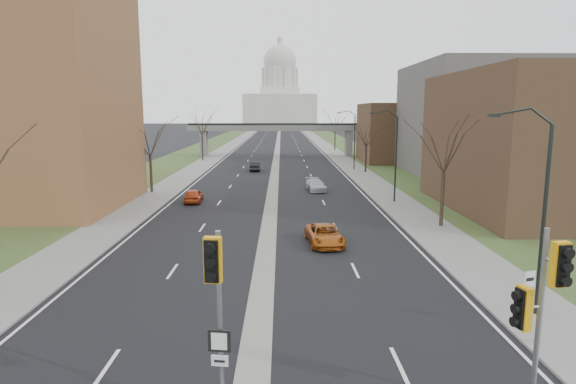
{
  "coord_description": "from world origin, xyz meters",
  "views": [
    {
      "loc": [
        0.97,
        -13.23,
        8.62
      ],
      "look_at": [
        1.32,
        12.6,
        4.3
      ],
      "focal_mm": 30.0,
      "sensor_mm": 36.0,
      "label": 1
    }
  ],
  "objects_px": {
    "signal_pole_median": "(216,295)",
    "car_right_near": "(325,235)",
    "car_right_mid": "(316,185)",
    "speed_limit_sign": "(529,289)",
    "car_left_near": "(194,195)",
    "car_left_far": "(255,166)",
    "signal_pole_right": "(540,299)"
  },
  "relations": [
    {
      "from": "speed_limit_sign",
      "to": "car_right_mid",
      "type": "xyz_separation_m",
      "value": [
        -5.94,
        34.47,
        -1.1
      ]
    },
    {
      "from": "signal_pole_right",
      "to": "car_right_mid",
      "type": "height_order",
      "value": "signal_pole_right"
    },
    {
      "from": "car_left_near",
      "to": "car_right_near",
      "type": "distance_m",
      "value": 18.84
    },
    {
      "from": "signal_pole_right",
      "to": "car_left_far",
      "type": "bearing_deg",
      "value": 88.5
    },
    {
      "from": "signal_pole_right",
      "to": "speed_limit_sign",
      "type": "height_order",
      "value": "signal_pole_right"
    },
    {
      "from": "car_right_mid",
      "to": "signal_pole_median",
      "type": "bearing_deg",
      "value": -105.41
    },
    {
      "from": "car_right_mid",
      "to": "signal_pole_right",
      "type": "bearing_deg",
      "value": -92.98
    },
    {
      "from": "speed_limit_sign",
      "to": "car_right_mid",
      "type": "height_order",
      "value": "speed_limit_sign"
    },
    {
      "from": "signal_pole_right",
      "to": "car_right_near",
      "type": "distance_m",
      "value": 19.05
    },
    {
      "from": "speed_limit_sign",
      "to": "car_left_far",
      "type": "relative_size",
      "value": 0.57
    },
    {
      "from": "signal_pole_median",
      "to": "car_right_near",
      "type": "height_order",
      "value": "signal_pole_median"
    },
    {
      "from": "signal_pole_median",
      "to": "car_right_near",
      "type": "distance_m",
      "value": 19.31
    },
    {
      "from": "car_left_far",
      "to": "car_right_near",
      "type": "relative_size",
      "value": 0.9
    },
    {
      "from": "signal_pole_median",
      "to": "speed_limit_sign",
      "type": "bearing_deg",
      "value": 34.47
    },
    {
      "from": "speed_limit_sign",
      "to": "car_left_near",
      "type": "xyz_separation_m",
      "value": [
        -18.18,
        27.84,
        -1.08
      ]
    },
    {
      "from": "car_left_near",
      "to": "car_left_far",
      "type": "distance_m",
      "value": 25.23
    },
    {
      "from": "signal_pole_right",
      "to": "car_left_near",
      "type": "xyz_separation_m",
      "value": [
        -15.49,
        33.42,
        -2.95
      ]
    },
    {
      "from": "car_left_far",
      "to": "signal_pole_median",
      "type": "bearing_deg",
      "value": 90.61
    },
    {
      "from": "signal_pole_right",
      "to": "car_left_far",
      "type": "height_order",
      "value": "signal_pole_right"
    },
    {
      "from": "speed_limit_sign",
      "to": "car_right_near",
      "type": "distance_m",
      "value": 14.54
    },
    {
      "from": "signal_pole_median",
      "to": "car_left_far",
      "type": "xyz_separation_m",
      "value": [
        -2.17,
        58.38,
        -3.15
      ]
    },
    {
      "from": "signal_pole_median",
      "to": "speed_limit_sign",
      "type": "height_order",
      "value": "signal_pole_median"
    },
    {
      "from": "speed_limit_sign",
      "to": "car_left_near",
      "type": "bearing_deg",
      "value": 105.98
    },
    {
      "from": "speed_limit_sign",
      "to": "car_left_far",
      "type": "height_order",
      "value": "speed_limit_sign"
    },
    {
      "from": "signal_pole_right",
      "to": "car_left_near",
      "type": "relative_size",
      "value": 1.42
    },
    {
      "from": "car_right_near",
      "to": "car_right_mid",
      "type": "height_order",
      "value": "car_right_mid"
    },
    {
      "from": "car_left_near",
      "to": "car_right_near",
      "type": "bearing_deg",
      "value": 123.8
    },
    {
      "from": "car_left_far",
      "to": "car_right_near",
      "type": "xyz_separation_m",
      "value": [
        6.73,
        -39.89,
        -0.04
      ]
    },
    {
      "from": "signal_pole_median",
      "to": "car_right_near",
      "type": "relative_size",
      "value": 1.2
    },
    {
      "from": "car_left_far",
      "to": "car_right_mid",
      "type": "distance_m",
      "value": 19.74
    },
    {
      "from": "car_left_near",
      "to": "car_right_mid",
      "type": "height_order",
      "value": "car_left_near"
    },
    {
      "from": "car_left_far",
      "to": "car_left_near",
      "type": "bearing_deg",
      "value": 78.05
    }
  ]
}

